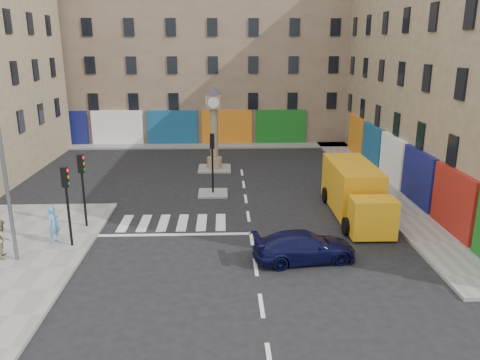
{
  "coord_description": "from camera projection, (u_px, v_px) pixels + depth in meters",
  "views": [
    {
      "loc": [
        -1.29,
        -19.8,
        9.05
      ],
      "look_at": [
        -0.44,
        4.26,
        2.0
      ],
      "focal_mm": 35.0,
      "sensor_mm": 36.0,
      "label": 1
    }
  ],
  "objects": [
    {
      "name": "lamp_post",
      "position": [
        2.0,
        154.0,
        18.73
      ],
      "size": [
        0.5,
        0.25,
        8.3
      ],
      "color": "#595B60",
      "rests_on": "sidewalk_left"
    },
    {
      "name": "traffic_light_island",
      "position": [
        212.0,
        154.0,
        28.45
      ],
      "size": [
        0.28,
        0.22,
        3.7
      ],
      "color": "black",
      "rests_on": "island_near"
    },
    {
      "name": "yellow_van",
      "position": [
        355.0,
        191.0,
        25.36
      ],
      "size": [
        2.55,
        7.38,
        2.68
      ],
      "rotation": [
        0.0,
        0.0,
        -0.01
      ],
      "color": "orange",
      "rests_on": "ground"
    },
    {
      "name": "navy_sedan",
      "position": [
        304.0,
        247.0,
        20.11
      ],
      "size": [
        4.66,
        2.42,
        1.29
      ],
      "primitive_type": "imported",
      "rotation": [
        0.0,
        0.0,
        1.71
      ],
      "color": "black",
      "rests_on": "ground"
    },
    {
      "name": "sidewalk_far",
      "position": [
        194.0,
        145.0,
        42.71
      ],
      "size": [
        32.0,
        2.4,
        0.15
      ],
      "primitive_type": "cube",
      "color": "gray",
      "rests_on": "ground"
    },
    {
      "name": "ground",
      "position": [
        253.0,
        247.0,
        21.57
      ],
      "size": [
        120.0,
        120.0,
        0.0
      ],
      "primitive_type": "plane",
      "color": "black",
      "rests_on": "ground"
    },
    {
      "name": "traffic_light_left_far",
      "position": [
        82.0,
        179.0,
        23.05
      ],
      "size": [
        0.28,
        0.22,
        3.7
      ],
      "color": "black",
      "rests_on": "sidewalk_left"
    },
    {
      "name": "building_far",
      "position": [
        195.0,
        49.0,
        45.9
      ],
      "size": [
        32.0,
        10.0,
        17.0
      ],
      "primitive_type": "cube",
      "color": "#8C755D",
      "rests_on": "ground"
    },
    {
      "name": "pedestrian_blue",
      "position": [
        54.0,
        225.0,
        21.55
      ],
      "size": [
        0.66,
        0.75,
        1.74
      ],
      "primitive_type": "imported",
      "rotation": [
        0.0,
        0.0,
        1.1
      ],
      "color": "#5C99D3",
      "rests_on": "sidewalk_left"
    },
    {
      "name": "island_far",
      "position": [
        215.0,
        168.0,
        34.92
      ],
      "size": [
        2.4,
        2.4,
        0.12
      ],
      "primitive_type": "cube",
      "color": "gray",
      "rests_on": "ground"
    },
    {
      "name": "pedestrian_tan",
      "position": [
        3.0,
        238.0,
        20.1
      ],
      "size": [
        0.87,
        0.98,
        1.67
      ],
      "primitive_type": "imported",
      "rotation": [
        0.0,
        0.0,
        1.91
      ],
      "color": "#99885E",
      "rests_on": "sidewalk_left"
    },
    {
      "name": "traffic_light_left_near",
      "position": [
        67.0,
        194.0,
        20.75
      ],
      "size": [
        0.28,
        0.22,
        3.7
      ],
      "color": "black",
      "rests_on": "sidewalk_left"
    },
    {
      "name": "clock_pillar",
      "position": [
        214.0,
        122.0,
        33.93
      ],
      "size": [
        1.2,
        1.2,
        6.1
      ],
      "color": "tan",
      "rests_on": "island_far"
    },
    {
      "name": "island_near",
      "position": [
        213.0,
        193.0,
        29.16
      ],
      "size": [
        1.8,
        1.8,
        0.12
      ],
      "primitive_type": "cube",
      "color": "gray",
      "rests_on": "ground"
    },
    {
      "name": "sidewalk_right",
      "position": [
        373.0,
        182.0,
        31.44
      ],
      "size": [
        2.6,
        30.0,
        0.15
      ],
      "primitive_type": "cube",
      "color": "gray",
      "rests_on": "ground"
    }
  ]
}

